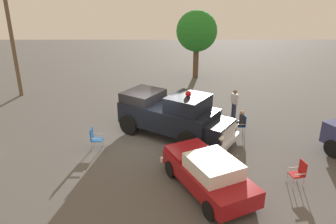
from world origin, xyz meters
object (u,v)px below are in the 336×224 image
(lawn_chair_near_truck, at_px, (242,123))
(spectator_standing, at_px, (234,102))
(lawn_chair_by_car, at_px, (299,171))
(oak_tree_right, at_px, (197,31))
(classic_hot_rod, at_px, (208,172))
(traffic_cone, at_px, (149,107))
(spectator_seated, at_px, (240,121))
(lawn_chair_spare, at_px, (94,137))
(utility_pole, at_px, (12,40))
(vintage_fire_truck, at_px, (172,114))

(lawn_chair_near_truck, bearing_deg, spectator_standing, -89.43)
(lawn_chair_by_car, bearing_deg, oak_tree_right, -79.74)
(lawn_chair_by_car, height_order, oak_tree_right, oak_tree_right)
(lawn_chair_by_car, bearing_deg, classic_hot_rod, 4.91)
(traffic_cone, bearing_deg, spectator_seated, 147.16)
(lawn_chair_by_car, xyz_separation_m, spectator_seated, (1.36, -4.65, 0.11))
(lawn_chair_spare, bearing_deg, classic_hot_rod, 146.05)
(lawn_chair_by_car, xyz_separation_m, utility_pole, (15.29, -10.89, 3.20))
(vintage_fire_truck, xyz_separation_m, traffic_cone, (1.36, -3.42, -0.89))
(lawn_chair_spare, relative_size, spectator_standing, 0.61)
(lawn_chair_spare, xyz_separation_m, utility_pole, (6.74, -7.86, 3.20))
(oak_tree_right, bearing_deg, lawn_chair_by_car, 100.26)
(spectator_seated, relative_size, spectator_standing, 0.77)
(lawn_chair_near_truck, distance_m, spectator_seated, 0.17)
(lawn_chair_near_truck, xyz_separation_m, lawn_chair_by_car, (-1.23, 4.65, 0.00))
(lawn_chair_by_car, distance_m, utility_pole, 19.04)
(vintage_fire_truck, height_order, traffic_cone, vintage_fire_truck)
(oak_tree_right, xyz_separation_m, utility_pole, (12.49, 4.57, 0.08))
(classic_hot_rod, relative_size, lawn_chair_near_truck, 4.64)
(lawn_chair_near_truck, bearing_deg, lawn_chair_spare, 12.47)
(vintage_fire_truck, bearing_deg, classic_hot_rod, 105.42)
(vintage_fire_truck, bearing_deg, lawn_chair_near_truck, -175.72)
(utility_pole, bearing_deg, spectator_standing, 163.94)
(lawn_chair_near_truck, height_order, lawn_chair_by_car, same)
(utility_pole, distance_m, traffic_cone, 10.18)
(vintage_fire_truck, relative_size, oak_tree_right, 1.15)
(lawn_chair_near_truck, height_order, utility_pole, utility_pole)
(spectator_standing, height_order, utility_pole, utility_pole)
(lawn_chair_spare, bearing_deg, oak_tree_right, -114.81)
(classic_hot_rod, bearing_deg, lawn_chair_spare, -33.95)
(classic_hot_rod, xyz_separation_m, spectator_standing, (-2.34, -7.16, 0.22))
(lawn_chair_by_car, bearing_deg, lawn_chair_spare, -19.53)
(vintage_fire_truck, xyz_separation_m, classic_hot_rod, (-1.29, 4.68, -0.45))
(lawn_chair_spare, distance_m, traffic_cone, 5.31)
(classic_hot_rod, height_order, lawn_chair_spare, classic_hot_rod)
(oak_tree_right, bearing_deg, spectator_seated, 97.58)
(lawn_chair_near_truck, xyz_separation_m, utility_pole, (14.06, -6.24, 3.20))
(utility_pole, xyz_separation_m, traffic_cone, (-9.05, 3.09, -3.49))
(oak_tree_right, bearing_deg, lawn_chair_spare, 65.19)
(spectator_standing, xyz_separation_m, utility_pole, (14.04, -4.04, 2.83))
(lawn_chair_by_car, bearing_deg, spectator_standing, -79.66)
(spectator_standing, bearing_deg, lawn_chair_spare, 27.65)
(spectator_standing, bearing_deg, classic_hot_rod, 71.93)
(spectator_seated, bearing_deg, traffic_cone, -32.84)
(lawn_chair_near_truck, distance_m, oak_tree_right, 11.36)
(lawn_chair_spare, relative_size, spectator_seated, 0.79)
(spectator_seated, bearing_deg, utility_pole, -24.14)
(classic_hot_rod, height_order, lawn_chair_near_truck, classic_hot_rod)
(spectator_standing, xyz_separation_m, oak_tree_right, (1.55, -8.61, 2.75))
(spectator_seated, height_order, utility_pole, utility_pole)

